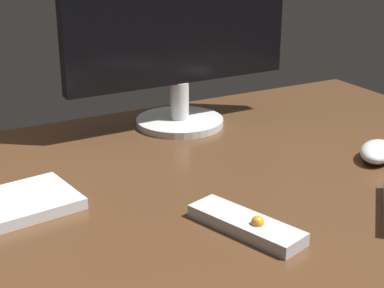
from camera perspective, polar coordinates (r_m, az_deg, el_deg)
name	(u,v)px	position (r cm, az deg, el deg)	size (l,w,h in cm)	color
desk	(184,188)	(104.63, -0.78, -4.11)	(140.00, 84.00, 2.00)	#4C301C
monitor	(179,18)	(127.08, -1.22, 11.69)	(50.28, 18.91, 42.11)	silver
computer_mouse	(377,151)	(118.19, 16.94, -0.67)	(10.37, 6.13, 3.35)	silver
media_remote	(245,225)	(88.75, 5.00, -7.53)	(10.71, 18.97, 3.18)	#B7B7BC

